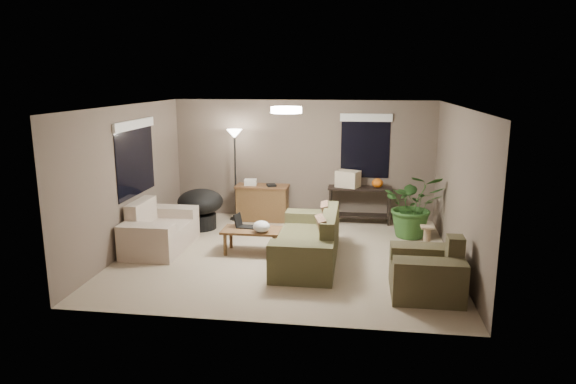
# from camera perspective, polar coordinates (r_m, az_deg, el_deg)

# --- Properties ---
(room_shell) EXTENTS (5.50, 5.50, 5.50)m
(room_shell) POSITION_cam_1_polar(r_m,az_deg,el_deg) (8.46, -0.19, 1.03)
(room_shell) COLOR tan
(room_shell) RESTS_ON ground
(main_sofa) EXTENTS (0.95, 2.20, 0.85)m
(main_sofa) POSITION_cam_1_polar(r_m,az_deg,el_deg) (8.42, 2.43, -5.78)
(main_sofa) COLOR #47452B
(main_sofa) RESTS_ON ground
(throw_pillows) EXTENTS (0.33, 1.38, 0.47)m
(throw_pillows) POSITION_cam_1_polar(r_m,az_deg,el_deg) (8.29, 4.21, -3.51)
(throw_pillows) COLOR #8C7251
(throw_pillows) RESTS_ON main_sofa
(loveseat) EXTENTS (0.90, 1.60, 0.85)m
(loveseat) POSITION_cam_1_polar(r_m,az_deg,el_deg) (9.32, -14.15, -4.31)
(loveseat) COLOR beige
(loveseat) RESTS_ON ground
(armchair) EXTENTS (0.95, 1.00, 0.85)m
(armchair) POSITION_cam_1_polar(r_m,az_deg,el_deg) (7.43, 15.21, -8.75)
(armchair) COLOR brown
(armchair) RESTS_ON ground
(coffee_table) EXTENTS (1.00, 0.55, 0.42)m
(coffee_table) POSITION_cam_1_polar(r_m,az_deg,el_deg) (8.81, -4.05, -4.53)
(coffee_table) COLOR brown
(coffee_table) RESTS_ON ground
(laptop) EXTENTS (0.40, 0.26, 0.24)m
(laptop) POSITION_cam_1_polar(r_m,az_deg,el_deg) (8.90, -4.99, -3.54)
(laptop) COLOR black
(laptop) RESTS_ON coffee_table
(plastic_bag) EXTENTS (0.33, 0.31, 0.20)m
(plastic_bag) POSITION_cam_1_polar(r_m,az_deg,el_deg) (8.58, -2.96, -3.85)
(plastic_bag) COLOR white
(plastic_bag) RESTS_ON coffee_table
(desk) EXTENTS (1.10, 0.50, 0.75)m
(desk) POSITION_cam_1_polar(r_m,az_deg,el_deg) (10.81, -2.85, -1.18)
(desk) COLOR brown
(desk) RESTS_ON ground
(desk_papers) EXTENTS (0.71, 0.30, 0.12)m
(desk_papers) POSITION_cam_1_polar(r_m,az_deg,el_deg) (10.74, -3.71, 1.03)
(desk_papers) COLOR silver
(desk_papers) RESTS_ON desk
(console_table) EXTENTS (1.30, 0.40, 0.75)m
(console_table) POSITION_cam_1_polar(r_m,az_deg,el_deg) (10.70, 7.96, -1.10)
(console_table) COLOR black
(console_table) RESTS_ON ground
(pumpkin) EXTENTS (0.30, 0.30, 0.19)m
(pumpkin) POSITION_cam_1_polar(r_m,az_deg,el_deg) (10.62, 9.91, 0.98)
(pumpkin) COLOR orange
(pumpkin) RESTS_ON console_table
(cardboard_box) EXTENTS (0.54, 0.48, 0.34)m
(cardboard_box) POSITION_cam_1_polar(r_m,az_deg,el_deg) (10.60, 6.68, 1.47)
(cardboard_box) COLOR beige
(cardboard_box) RESTS_ON console_table
(papasan_chair) EXTENTS (0.97, 0.97, 0.80)m
(papasan_chair) POSITION_cam_1_polar(r_m,az_deg,el_deg) (10.31, -9.69, -1.52)
(papasan_chair) COLOR black
(papasan_chair) RESTS_ON ground
(floor_lamp) EXTENTS (0.32, 0.32, 1.91)m
(floor_lamp) POSITION_cam_1_polar(r_m,az_deg,el_deg) (10.69, -5.94, 5.27)
(floor_lamp) COLOR black
(floor_lamp) RESTS_ON ground
(ceiling_fixture) EXTENTS (0.50, 0.50, 0.10)m
(ceiling_fixture) POSITION_cam_1_polar(r_m,az_deg,el_deg) (8.31, -0.19, 9.10)
(ceiling_fixture) COLOR white
(ceiling_fixture) RESTS_ON room_shell
(houseplant) EXTENTS (1.10, 1.23, 0.96)m
(houseplant) POSITION_cam_1_polar(r_m,az_deg,el_deg) (9.92, 13.73, -2.19)
(houseplant) COLOR #2D5923
(houseplant) RESTS_ON ground
(cat_scratching_post) EXTENTS (0.32, 0.32, 0.50)m
(cat_scratching_post) POSITION_cam_1_polar(r_m,az_deg,el_deg) (9.05, 15.14, -5.43)
(cat_scratching_post) COLOR tan
(cat_scratching_post) RESTS_ON ground
(window_left) EXTENTS (0.05, 1.56, 1.33)m
(window_left) POSITION_cam_1_polar(r_m,az_deg,el_deg) (9.43, -16.62, 4.99)
(window_left) COLOR black
(window_left) RESTS_ON room_shell
(window_back) EXTENTS (1.06, 0.05, 1.33)m
(window_back) POSITION_cam_1_polar(r_m,az_deg,el_deg) (10.75, 8.62, 6.25)
(window_back) COLOR black
(window_back) RESTS_ON room_shell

